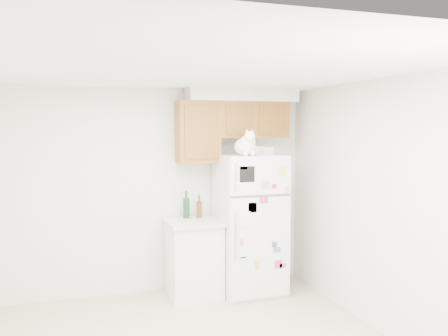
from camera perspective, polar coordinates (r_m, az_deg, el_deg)
name	(u,v)px	position (r m, az deg, el deg)	size (l,w,h in m)	color
room_shell	(203,168)	(4.16, -2.58, 0.06)	(3.84, 4.04, 2.52)	silver
refrigerator	(250,224)	(5.86, 3.10, -6.69)	(0.76, 0.78, 1.70)	white
base_counter	(194,258)	(5.81, -3.65, -10.73)	(0.64, 0.64, 0.92)	white
cat	(246,145)	(5.56, 2.70, 2.72)	(0.30, 0.45, 0.31)	white
storage_box_back	(256,150)	(5.83, 3.88, 2.15)	(0.18, 0.13, 0.10)	white
storage_box_front	(266,151)	(5.79, 5.11, 2.07)	(0.15, 0.11, 0.09)	white
bottle_green	(186,204)	(5.84, -4.56, -4.40)	(0.08, 0.08, 0.33)	#19381E
bottle_amber	(199,206)	(5.84, -3.00, -4.64)	(0.07, 0.07, 0.28)	#593814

